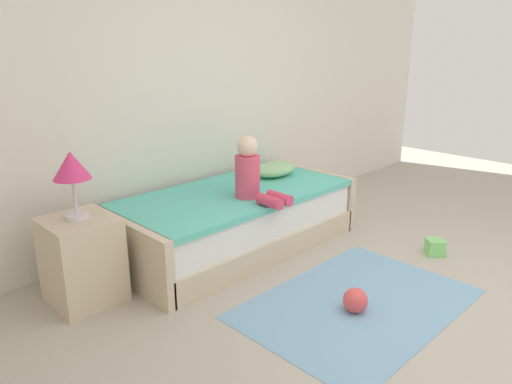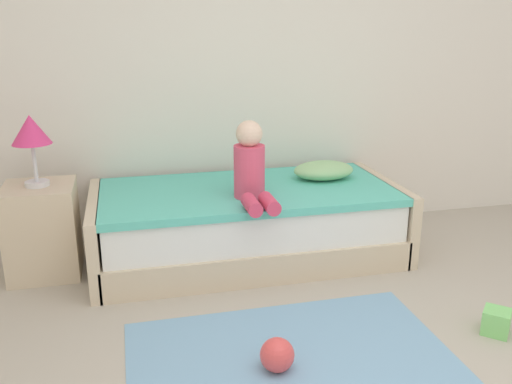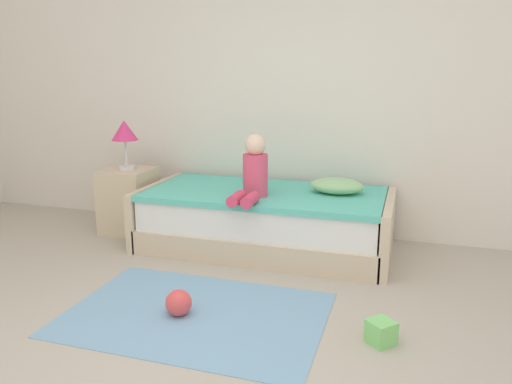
{
  "view_description": "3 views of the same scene",
  "coord_description": "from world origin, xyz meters",
  "px_view_note": "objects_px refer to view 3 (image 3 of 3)",
  "views": [
    {
      "loc": [
        -2.81,
        -0.88,
        1.71
      ],
      "look_at": [
        -0.2,
        1.75,
        0.55
      ],
      "focal_mm": 33.93,
      "sensor_mm": 36.0,
      "label": 1
    },
    {
      "loc": [
        -1.0,
        -1.51,
        1.6
      ],
      "look_at": [
        -0.2,
        1.75,
        0.55
      ],
      "focal_mm": 38.55,
      "sensor_mm": 36.0,
      "label": 2
    },
    {
      "loc": [
        0.94,
        -1.89,
        1.48
      ],
      "look_at": [
        -0.2,
        1.75,
        0.55
      ],
      "focal_mm": 34.76,
      "sensor_mm": 36.0,
      "label": 3
    }
  ],
  "objects_px": {
    "nightstand": "(129,200)",
    "toy_ball": "(179,303)",
    "bed": "(265,220)",
    "pillow": "(337,186)",
    "toy_block": "(381,332)",
    "child_figure": "(254,172)",
    "table_lamp": "(125,133)"
  },
  "relations": [
    {
      "from": "toy_ball",
      "to": "bed",
      "type": "bearing_deg",
      "value": 83.12
    },
    {
      "from": "bed",
      "to": "toy_block",
      "type": "height_order",
      "value": "bed"
    },
    {
      "from": "bed",
      "to": "pillow",
      "type": "relative_size",
      "value": 4.8
    },
    {
      "from": "table_lamp",
      "to": "child_figure",
      "type": "relative_size",
      "value": 0.88
    },
    {
      "from": "bed",
      "to": "pillow",
      "type": "height_order",
      "value": "pillow"
    },
    {
      "from": "pillow",
      "to": "toy_ball",
      "type": "xyz_separation_m",
      "value": [
        -0.75,
        -1.44,
        -0.48
      ]
    },
    {
      "from": "child_figure",
      "to": "pillow",
      "type": "height_order",
      "value": "child_figure"
    },
    {
      "from": "toy_block",
      "to": "child_figure",
      "type": "bearing_deg",
      "value": 135.44
    },
    {
      "from": "nightstand",
      "to": "pillow",
      "type": "height_order",
      "value": "pillow"
    },
    {
      "from": "toy_ball",
      "to": "toy_block",
      "type": "bearing_deg",
      "value": 1.87
    },
    {
      "from": "child_figure",
      "to": "toy_ball",
      "type": "xyz_separation_m",
      "value": [
        -0.13,
        -1.11,
        -0.62
      ]
    },
    {
      "from": "toy_block",
      "to": "pillow",
      "type": "bearing_deg",
      "value": 108.69
    },
    {
      "from": "pillow",
      "to": "toy_block",
      "type": "relative_size",
      "value": 3.27
    },
    {
      "from": "bed",
      "to": "child_figure",
      "type": "relative_size",
      "value": 4.14
    },
    {
      "from": "bed",
      "to": "nightstand",
      "type": "bearing_deg",
      "value": 177.9
    },
    {
      "from": "bed",
      "to": "nightstand",
      "type": "relative_size",
      "value": 3.52
    },
    {
      "from": "table_lamp",
      "to": "pillow",
      "type": "xyz_separation_m",
      "value": [
        1.94,
        0.05,
        -0.37
      ]
    },
    {
      "from": "bed",
      "to": "nightstand",
      "type": "height_order",
      "value": "nightstand"
    },
    {
      "from": "child_figure",
      "to": "nightstand",
      "type": "bearing_deg",
      "value": 168.13
    },
    {
      "from": "bed",
      "to": "table_lamp",
      "type": "distance_m",
      "value": 1.52
    },
    {
      "from": "child_figure",
      "to": "pillow",
      "type": "xyz_separation_m",
      "value": [
        0.61,
        0.33,
        -0.14
      ]
    },
    {
      "from": "table_lamp",
      "to": "toy_block",
      "type": "xyz_separation_m",
      "value": [
        2.41,
        -1.35,
        -0.87
      ]
    },
    {
      "from": "toy_ball",
      "to": "toy_block",
      "type": "distance_m",
      "value": 1.22
    },
    {
      "from": "bed",
      "to": "child_figure",
      "type": "bearing_deg",
      "value": -96.82
    },
    {
      "from": "nightstand",
      "to": "child_figure",
      "type": "relative_size",
      "value": 1.18
    },
    {
      "from": "bed",
      "to": "child_figure",
      "type": "xyz_separation_m",
      "value": [
        -0.03,
        -0.23,
        0.46
      ]
    },
    {
      "from": "bed",
      "to": "pillow",
      "type": "bearing_deg",
      "value": 9.66
    },
    {
      "from": "nightstand",
      "to": "toy_ball",
      "type": "relative_size",
      "value": 3.62
    },
    {
      "from": "child_figure",
      "to": "toy_block",
      "type": "height_order",
      "value": "child_figure"
    },
    {
      "from": "toy_ball",
      "to": "toy_block",
      "type": "relative_size",
      "value": 1.23
    },
    {
      "from": "toy_ball",
      "to": "toy_block",
      "type": "height_order",
      "value": "toy_ball"
    },
    {
      "from": "nightstand",
      "to": "toy_block",
      "type": "xyz_separation_m",
      "value": [
        2.41,
        -1.35,
        -0.23
      ]
    }
  ]
}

